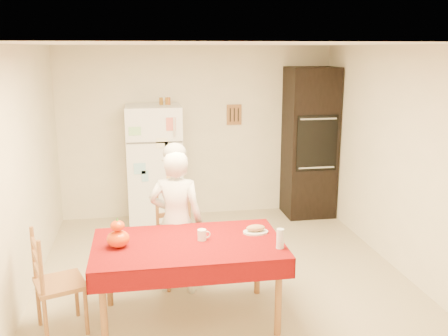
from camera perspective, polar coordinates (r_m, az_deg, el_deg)
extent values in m
plane|color=tan|center=(5.63, -0.17, -12.39)|extent=(4.50, 4.50, 0.00)
cube|color=beige|center=(7.39, -3.07, 4.10)|extent=(4.00, 0.02, 2.50)
cube|color=beige|center=(3.11, 6.79, -9.50)|extent=(4.00, 0.02, 2.50)
cube|color=beige|center=(5.27, -22.17, -0.78)|extent=(0.02, 4.50, 2.50)
cube|color=beige|center=(5.87, 19.46, 0.85)|extent=(0.02, 4.50, 2.50)
cube|color=white|center=(5.06, -0.19, 13.98)|extent=(4.00, 4.50, 0.02)
cube|color=brown|center=(7.42, 1.16, 6.11)|extent=(0.22, 0.02, 0.30)
cube|color=white|center=(7.06, -7.93, 0.23)|extent=(0.75, 0.70, 1.70)
cube|color=silver|center=(6.60, -5.70, 4.67)|extent=(0.03, 0.03, 0.25)
cube|color=silver|center=(6.75, -5.55, -1.63)|extent=(0.03, 0.03, 0.60)
cube|color=black|center=(7.47, 9.76, 2.86)|extent=(0.70, 0.60, 2.20)
cube|color=black|center=(7.18, 10.59, 2.80)|extent=(0.59, 0.02, 0.80)
cylinder|color=brown|center=(4.36, -13.60, -15.77)|extent=(0.06, 0.06, 0.71)
cylinder|color=brown|center=(5.06, -13.05, -11.46)|extent=(0.06, 0.06, 0.71)
cylinder|color=brown|center=(4.49, 6.23, -14.53)|extent=(0.06, 0.06, 0.71)
cylinder|color=brown|center=(5.17, 3.84, -10.55)|extent=(0.06, 0.06, 0.71)
cube|color=brown|center=(4.55, -4.12, -8.86)|extent=(1.60, 0.90, 0.04)
cube|color=#560405|center=(4.54, -4.13, -8.56)|extent=(1.70, 1.00, 0.01)
cylinder|color=brown|center=(5.27, -6.36, -11.77)|extent=(0.04, 0.04, 0.43)
cylinder|color=brown|center=(5.57, -7.45, -10.37)|extent=(0.04, 0.04, 0.43)
cylinder|color=brown|center=(5.38, -2.64, -11.16)|extent=(0.04, 0.04, 0.43)
cylinder|color=brown|center=(5.67, -3.92, -9.83)|extent=(0.04, 0.04, 0.43)
cube|color=brown|center=(5.38, -5.14, -8.48)|extent=(0.51, 0.49, 0.04)
cube|color=brown|center=(5.44, -5.79, -5.42)|extent=(0.36, 0.12, 0.50)
cylinder|color=brown|center=(4.70, -15.47, -15.59)|extent=(0.04, 0.04, 0.43)
cylinder|color=brown|center=(4.65, -19.70, -16.26)|extent=(0.04, 0.04, 0.43)
cylinder|color=brown|center=(5.01, -16.49, -13.72)|extent=(0.04, 0.04, 0.43)
cylinder|color=brown|center=(4.96, -20.44, -14.32)|extent=(0.04, 0.04, 0.43)
cube|color=brown|center=(4.72, -18.24, -12.43)|extent=(0.52, 0.53, 0.04)
cube|color=brown|center=(4.59, -20.58, -9.93)|extent=(0.15, 0.35, 0.50)
imported|color=silver|center=(5.09, -5.48, -6.13)|extent=(0.62, 0.49, 1.51)
cylinder|color=silver|center=(4.57, -2.54, -7.64)|extent=(0.08, 0.08, 0.10)
ellipsoid|color=#C43404|center=(4.50, -12.00, -7.92)|extent=(0.20, 0.20, 0.15)
ellipsoid|color=#D05004|center=(4.46, -12.08, -6.47)|extent=(0.12, 0.12, 0.09)
cylinder|color=silver|center=(4.41, 6.44, -8.01)|extent=(0.07, 0.07, 0.18)
cylinder|color=silver|center=(4.76, 3.63, -7.32)|extent=(0.24, 0.24, 0.02)
ellipsoid|color=tan|center=(4.74, 3.64, -6.86)|extent=(0.18, 0.10, 0.06)
cylinder|color=brown|center=(6.96, -7.20, 7.59)|extent=(0.05, 0.05, 0.10)
cylinder|color=brown|center=(6.97, -6.53, 7.61)|extent=(0.05, 0.05, 0.10)
cylinder|color=#984D1B|center=(6.97, -6.34, 7.62)|extent=(0.05, 0.05, 0.10)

